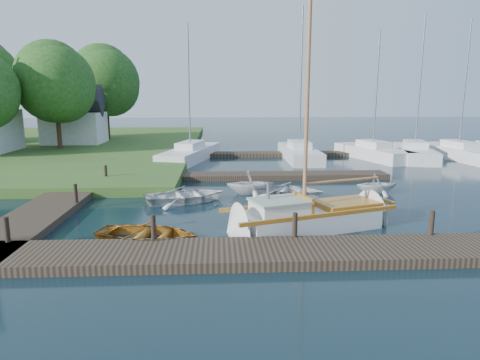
{
  "coord_description": "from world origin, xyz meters",
  "views": [
    {
      "loc": [
        -0.95,
        -18.05,
        4.76
      ],
      "look_at": [
        0.0,
        0.0,
        1.2
      ],
      "focal_mm": 32.0,
      "sensor_mm": 36.0,
      "label": 1
    }
  ],
  "objects_px": {
    "dinghy": "(148,231)",
    "marina_boat_5": "(415,152)",
    "sailboat": "(312,219)",
    "marina_boat_6": "(458,152)",
    "mooring_post_5": "(106,173)",
    "marina_boat_0": "(190,153)",
    "tender_b": "(251,181)",
    "mooring_post_0": "(7,229)",
    "mooring_post_1": "(153,227)",
    "marina_boat_4": "(373,152)",
    "mooring_post_2": "(295,225)",
    "tree_7": "(105,81)",
    "mooring_post_4": "(76,193)",
    "tender_a": "(185,194)",
    "house_c": "(74,120)",
    "tree_3": "(55,83)",
    "mooring_post_3": "(432,223)",
    "tender_d": "(377,182)",
    "tender_c": "(288,189)",
    "marina_boat_2": "(299,152)"
  },
  "relations": [
    {
      "from": "mooring_post_2",
      "to": "tender_a",
      "type": "distance_m",
      "value": 7.26
    },
    {
      "from": "mooring_post_4",
      "to": "tender_d",
      "type": "bearing_deg",
      "value": 9.51
    },
    {
      "from": "marina_boat_2",
      "to": "tender_c",
      "type": "bearing_deg",
      "value": 167.48
    },
    {
      "from": "tender_b",
      "to": "marina_boat_0",
      "type": "bearing_deg",
      "value": 14.57
    },
    {
      "from": "marina_boat_0",
      "to": "tender_d",
      "type": "bearing_deg",
      "value": -124.45
    },
    {
      "from": "sailboat",
      "to": "tender_a",
      "type": "distance_m",
      "value": 6.49
    },
    {
      "from": "marina_boat_2",
      "to": "mooring_post_4",
      "type": "bearing_deg",
      "value": 139.61
    },
    {
      "from": "tender_d",
      "to": "tree_3",
      "type": "xyz_separation_m",
      "value": [
        -20.93,
        15.72,
        5.26
      ]
    },
    {
      "from": "mooring_post_4",
      "to": "tree_3",
      "type": "distance_m",
      "value": 20.02
    },
    {
      "from": "mooring_post_5",
      "to": "marina_boat_5",
      "type": "bearing_deg",
      "value": 22.42
    },
    {
      "from": "mooring_post_2",
      "to": "tender_c",
      "type": "distance_m",
      "value": 7.07
    },
    {
      "from": "mooring_post_2",
      "to": "tree_7",
      "type": "bearing_deg",
      "value": 113.5
    },
    {
      "from": "tree_7",
      "to": "marina_boat_2",
      "type": "bearing_deg",
      "value": -34.8
    },
    {
      "from": "mooring_post_0",
      "to": "marina_boat_0",
      "type": "xyz_separation_m",
      "value": [
        4.5,
        19.07,
        -0.14
      ]
    },
    {
      "from": "tender_b",
      "to": "mooring_post_2",
      "type": "bearing_deg",
      "value": -176.82
    },
    {
      "from": "tender_a",
      "to": "marina_boat_5",
      "type": "relative_size",
      "value": 0.35
    },
    {
      "from": "tender_d",
      "to": "marina_boat_4",
      "type": "height_order",
      "value": "marina_boat_4"
    },
    {
      "from": "mooring_post_0",
      "to": "tender_a",
      "type": "height_order",
      "value": "mooring_post_0"
    },
    {
      "from": "mooring_post_0",
      "to": "sailboat",
      "type": "height_order",
      "value": "sailboat"
    },
    {
      "from": "mooring_post_2",
      "to": "marina_boat_4",
      "type": "xyz_separation_m",
      "value": [
        9.48,
        19.03,
        -0.14
      ]
    },
    {
      "from": "mooring_post_5",
      "to": "marina_boat_0",
      "type": "distance_m",
      "value": 9.91
    },
    {
      "from": "marina_boat_4",
      "to": "house_c",
      "type": "relative_size",
      "value": 1.81
    },
    {
      "from": "tree_3",
      "to": "marina_boat_4",
      "type": "bearing_deg",
      "value": -9.15
    },
    {
      "from": "sailboat",
      "to": "marina_boat_6",
      "type": "bearing_deg",
      "value": 29.36
    },
    {
      "from": "dinghy",
      "to": "tender_c",
      "type": "relative_size",
      "value": 1.0
    },
    {
      "from": "mooring_post_1",
      "to": "marina_boat_6",
      "type": "height_order",
      "value": "marina_boat_6"
    },
    {
      "from": "mooring_post_3",
      "to": "tree_7",
      "type": "distance_m",
      "value": 36.31
    },
    {
      "from": "mooring_post_3",
      "to": "marina_boat_0",
      "type": "relative_size",
      "value": 0.08
    },
    {
      "from": "marina_boat_6",
      "to": "tree_3",
      "type": "relative_size",
      "value": 1.17
    },
    {
      "from": "dinghy",
      "to": "house_c",
      "type": "xyz_separation_m",
      "value": [
        -10.71,
        26.34,
        2.23
      ]
    },
    {
      "from": "marina_boat_5",
      "to": "house_c",
      "type": "relative_size",
      "value": 2.01
    },
    {
      "from": "sailboat",
      "to": "mooring_post_4",
      "type": "bearing_deg",
      "value": 142.98
    },
    {
      "from": "mooring_post_5",
      "to": "sailboat",
      "type": "relative_size",
      "value": 0.08
    },
    {
      "from": "mooring_post_2",
      "to": "tender_c",
      "type": "bearing_deg",
      "value": 82.46
    },
    {
      "from": "mooring_post_1",
      "to": "marina_boat_4",
      "type": "height_order",
      "value": "marina_boat_4"
    },
    {
      "from": "tender_a",
      "to": "marina_boat_6",
      "type": "bearing_deg",
      "value": -75.02
    },
    {
      "from": "marina_boat_5",
      "to": "house_c",
      "type": "distance_m",
      "value": 29.4
    },
    {
      "from": "dinghy",
      "to": "marina_boat_6",
      "type": "relative_size",
      "value": 0.34
    },
    {
      "from": "mooring_post_2",
      "to": "dinghy",
      "type": "relative_size",
      "value": 0.23
    },
    {
      "from": "mooring_post_0",
      "to": "marina_boat_0",
      "type": "bearing_deg",
      "value": 76.73
    },
    {
      "from": "tender_c",
      "to": "house_c",
      "type": "distance_m",
      "value": 25.97
    },
    {
      "from": "dinghy",
      "to": "mooring_post_5",
      "type": "bearing_deg",
      "value": 35.65
    },
    {
      "from": "sailboat",
      "to": "marina_boat_6",
      "type": "distance_m",
      "value": 22.47
    },
    {
      "from": "mooring_post_4",
      "to": "tender_a",
      "type": "distance_m",
      "value": 4.7
    },
    {
      "from": "marina_boat_4",
      "to": "marina_boat_6",
      "type": "height_order",
      "value": "marina_boat_6"
    },
    {
      "from": "marina_boat_6",
      "to": "mooring_post_0",
      "type": "bearing_deg",
      "value": 120.45
    },
    {
      "from": "mooring_post_2",
      "to": "tree_7",
      "type": "height_order",
      "value": "tree_7"
    },
    {
      "from": "mooring_post_2",
      "to": "mooring_post_5",
      "type": "distance_m",
      "value": 13.12
    },
    {
      "from": "dinghy",
      "to": "marina_boat_5",
      "type": "distance_m",
      "value": 25.1
    },
    {
      "from": "tender_c",
      "to": "mooring_post_2",
      "type": "bearing_deg",
      "value": -164.12
    }
  ]
}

